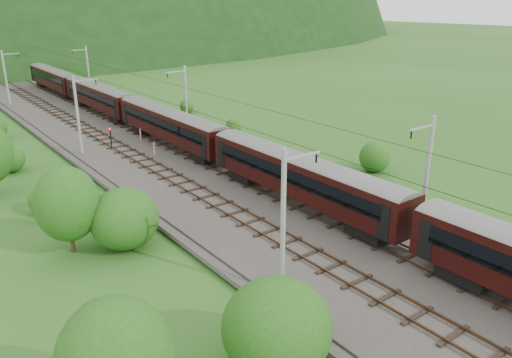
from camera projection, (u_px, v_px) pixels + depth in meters
ground at (358, 261)px, 30.85m from camera, size 600.00×600.00×0.00m
railbed at (260, 208)px, 38.30m from camera, size 14.00×220.00×0.30m
track_left at (235, 213)px, 36.87m from camera, size 2.40×220.00×0.27m
track_right at (284, 198)px, 39.59m from camera, size 2.40×220.00×0.27m
catenary_left at (78, 113)px, 49.88m from camera, size 2.54×192.28×8.00m
catenary_right at (186, 99)px, 56.82m from camera, size 2.54×192.28×8.00m
overhead_wires at (261, 119)px, 35.95m from camera, size 4.83×198.00×0.03m
train at (172, 121)px, 52.47m from camera, size 2.69×150.20×4.65m
hazard_post_near at (154, 148)px, 50.77m from camera, size 0.14×0.14×1.28m
hazard_post_far at (140, 135)px, 55.69m from camera, size 0.15×0.15×1.40m
signal at (111, 136)px, 52.72m from camera, size 0.24×0.24×2.21m
vegetation_left at (44, 193)px, 34.33m from camera, size 12.59×146.15×6.68m
vegetation_right at (418, 181)px, 41.37m from camera, size 6.43×103.98×2.59m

